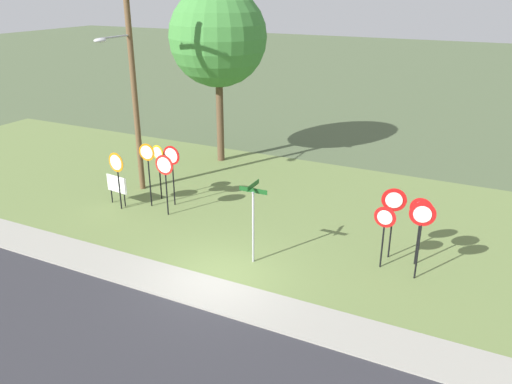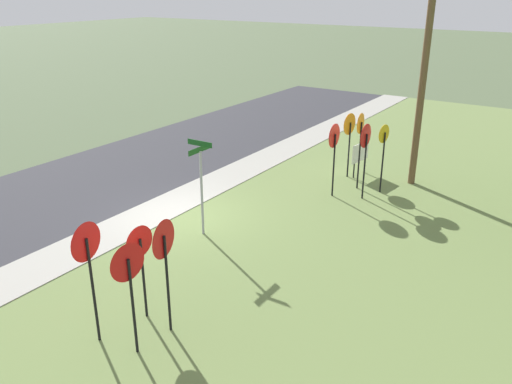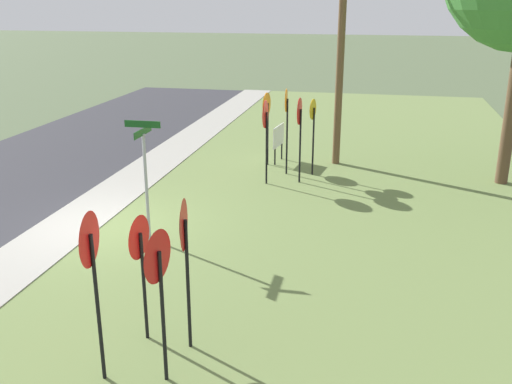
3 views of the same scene
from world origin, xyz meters
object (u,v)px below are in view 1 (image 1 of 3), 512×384
(stop_sign_far_right, at_px, (148,161))
(oak_tree_left, at_px, (218,38))
(notice_board, at_px, (117,186))
(stop_sign_near_left, at_px, (172,162))
(yield_sign_far_right, at_px, (393,206))
(utility_pole, at_px, (131,78))
(yield_sign_near_left, at_px, (384,223))
(yield_sign_near_right, at_px, (421,216))
(yield_sign_far_left, at_px, (422,222))
(street_name_post, at_px, (253,216))
(stop_sign_far_left, at_px, (165,172))
(stop_sign_far_center, at_px, (117,168))
(stop_sign_near_right, at_px, (159,161))

(stop_sign_far_right, bearing_deg, oak_tree_left, 89.57)
(notice_board, bearing_deg, stop_sign_near_left, 32.38)
(yield_sign_far_right, relative_size, utility_pole, 0.27)
(yield_sign_near_left, height_order, yield_sign_near_right, yield_sign_near_right)
(yield_sign_near_left, height_order, yield_sign_far_right, yield_sign_far_right)
(yield_sign_far_left, xyz_separation_m, oak_tree_left, (-11.20, 7.43, 4.18))
(street_name_post, bearing_deg, yield_sign_far_right, 29.11)
(stop_sign_near_left, bearing_deg, utility_pole, 162.66)
(stop_sign_far_right, height_order, notice_board, stop_sign_far_right)
(stop_sign_far_left, xyz_separation_m, stop_sign_far_center, (-2.05, -0.36, -0.08))
(yield_sign_near_left, bearing_deg, notice_board, -177.72)
(stop_sign_far_left, relative_size, notice_board, 1.99)
(yield_sign_far_right, relative_size, street_name_post, 0.90)
(notice_board, bearing_deg, stop_sign_far_center, -32.57)
(stop_sign_far_left, distance_m, yield_sign_near_right, 9.48)
(yield_sign_far_right, bearing_deg, yield_sign_near_right, -15.75)
(stop_sign_near_left, distance_m, yield_sign_near_left, 8.94)
(notice_board, relative_size, oak_tree_left, 0.15)
(yield_sign_near_right, xyz_separation_m, yield_sign_far_right, (-0.88, 0.08, 0.12))
(yield_sign_far_right, bearing_deg, stop_sign_far_left, 172.27)
(stop_sign_near_left, distance_m, yield_sign_far_left, 10.08)
(yield_sign_near_right, xyz_separation_m, street_name_post, (-4.79, -2.17, -0.08))
(stop_sign_far_center, bearing_deg, yield_sign_far_left, 6.08)
(utility_pole, bearing_deg, yield_sign_far_left, -10.39)
(stop_sign_near_right, xyz_separation_m, street_name_post, (5.90, -3.02, -0.04))
(stop_sign_far_left, bearing_deg, stop_sign_near_right, 134.06)
(street_name_post, bearing_deg, yield_sign_near_right, 23.63)
(street_name_post, relative_size, notice_board, 2.21)
(stop_sign_near_left, distance_m, yield_sign_near_right, 9.83)
(yield_sign_far_right, bearing_deg, utility_pole, 162.69)
(yield_sign_near_left, xyz_separation_m, utility_pole, (-11.21, 2.05, 3.35))
(stop_sign_far_left, distance_m, stop_sign_far_right, 1.21)
(stop_sign_far_left, distance_m, yield_sign_near_left, 8.52)
(stop_sign_far_right, xyz_separation_m, notice_board, (-1.31, -0.46, -1.10))
(stop_sign_near_left, relative_size, stop_sign_far_center, 1.06)
(stop_sign_far_right, height_order, street_name_post, street_name_post)
(yield_sign_near_left, relative_size, street_name_post, 0.77)
(utility_pole, xyz_separation_m, oak_tree_left, (1.13, 5.17, 1.20))
(stop_sign_far_left, distance_m, street_name_post, 5.02)
(yield_sign_far_right, bearing_deg, oak_tree_left, 136.79)
(stop_sign_near_left, bearing_deg, yield_sign_near_left, -6.52)
(yield_sign_near_left, relative_size, oak_tree_left, 0.25)
(yield_sign_far_right, bearing_deg, stop_sign_near_right, 164.69)
(yield_sign_near_right, height_order, notice_board, yield_sign_near_right)
(stop_sign_near_right, height_order, stop_sign_far_center, stop_sign_far_center)
(yield_sign_far_right, relative_size, notice_board, 1.98)
(yield_sign_near_right, distance_m, notice_board, 11.95)
(stop_sign_near_right, distance_m, stop_sign_far_right, 0.85)
(yield_sign_far_right, xyz_separation_m, notice_board, (-11.03, -0.50, -1.02))
(utility_pole, bearing_deg, stop_sign_far_center, -72.92)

